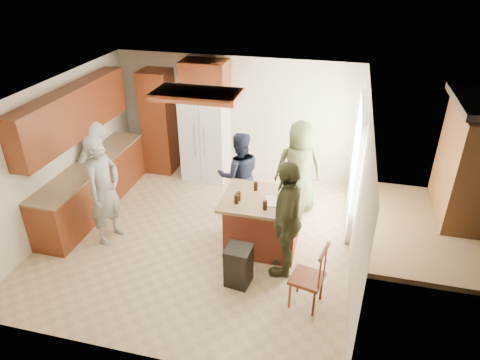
% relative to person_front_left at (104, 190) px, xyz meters
% --- Properties ---
extents(room_shell, '(8.00, 5.20, 5.00)m').
position_rel_person_front_left_xyz_m(room_shell, '(5.81, 2.06, -0.07)').
color(room_shell, tan).
rests_on(room_shell, ground).
extents(person_front_left, '(0.60, 0.75, 1.86)m').
position_rel_person_front_left_xyz_m(person_front_left, '(0.00, 0.00, 0.00)').
color(person_front_left, gray).
rests_on(person_front_left, ground).
extents(person_behind_left, '(0.90, 0.73, 1.61)m').
position_rel_person_front_left_xyz_m(person_behind_left, '(1.92, 1.26, -0.13)').
color(person_behind_left, '#181C30').
rests_on(person_behind_left, ground).
extents(person_behind_right, '(0.97, 0.76, 1.74)m').
position_rel_person_front_left_xyz_m(person_behind_right, '(2.92, 1.67, -0.06)').
color(person_behind_right, '#3C4327').
rests_on(person_behind_right, ground).
extents(person_side_right, '(0.59, 1.10, 1.85)m').
position_rel_person_front_left_xyz_m(person_side_right, '(2.96, -0.10, -0.01)').
color(person_side_right, '#363821').
rests_on(person_side_right, ground).
extents(person_counter, '(0.74, 1.14, 1.62)m').
position_rel_person_front_left_xyz_m(person_counter, '(-0.79, 1.09, -0.12)').
color(person_counter, gray).
rests_on(person_counter, ground).
extents(left_cabinetry, '(0.64, 3.00, 2.30)m').
position_rel_person_front_left_xyz_m(left_cabinetry, '(-0.81, 0.81, 0.02)').
color(left_cabinetry, maroon).
rests_on(left_cabinetry, ground).
extents(back_wall_units, '(1.80, 0.60, 2.45)m').
position_rel_person_front_left_xyz_m(back_wall_units, '(0.10, 2.61, 0.45)').
color(back_wall_units, maroon).
rests_on(back_wall_units, ground).
extents(refrigerator, '(0.90, 0.76, 1.80)m').
position_rel_person_front_left_xyz_m(refrigerator, '(0.89, 2.53, -0.03)').
color(refrigerator, white).
rests_on(refrigerator, ground).
extents(kitchen_island, '(1.28, 1.03, 0.93)m').
position_rel_person_front_left_xyz_m(kitchen_island, '(2.53, 0.37, -0.46)').
color(kitchen_island, '#A7432B').
rests_on(kitchen_island, ground).
extents(island_items, '(0.98, 0.63, 0.15)m').
position_rel_person_front_left_xyz_m(island_items, '(2.71, 0.27, 0.04)').
color(island_items, silver).
rests_on(island_items, kitchen_island).
extents(trash_bin, '(0.39, 0.39, 0.63)m').
position_rel_person_front_left_xyz_m(trash_bin, '(2.36, -0.56, -0.61)').
color(trash_bin, black).
rests_on(trash_bin, ground).
extents(spindle_chair, '(0.50, 0.50, 0.99)m').
position_rel_person_front_left_xyz_m(spindle_chair, '(3.38, -0.75, -0.48)').
color(spindle_chair, maroon).
rests_on(spindle_chair, ground).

